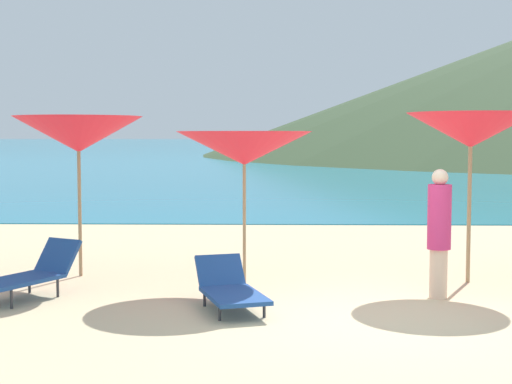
# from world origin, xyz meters

# --- Properties ---
(ground_plane) EXTENTS (50.00, 100.00, 0.30)m
(ground_plane) POSITION_xyz_m (0.00, 10.00, -0.15)
(ground_plane) COLOR beige
(ocean_water) EXTENTS (650.00, 440.00, 0.02)m
(ocean_water) POSITION_xyz_m (0.00, 228.92, 0.01)
(ocean_water) COLOR teal
(ocean_water) RESTS_ON ground_plane
(umbrella_2) EXTENTS (1.97, 1.97, 2.35)m
(umbrella_2) POSITION_xyz_m (-4.05, 2.42, 2.09)
(umbrella_2) COLOR #9E7F59
(umbrella_2) RESTS_ON ground_plane
(umbrella_3) EXTENTS (1.99, 1.99, 2.13)m
(umbrella_3) POSITION_xyz_m (-1.60, 1.81, 1.90)
(umbrella_3) COLOR #9E7F59
(umbrella_3) RESTS_ON ground_plane
(umbrella_4) EXTENTS (1.88, 1.88, 2.39)m
(umbrella_4) POSITION_xyz_m (1.55, 2.05, 2.14)
(umbrella_4) COLOR #9E7F59
(umbrella_4) RESTS_ON ground_plane
(lounge_chair_2) EXTENTS (1.18, 1.53, 0.69)m
(lounge_chair_2) POSITION_xyz_m (-4.29, 0.86, 0.32)
(lounge_chair_2) COLOR #1E478C
(lounge_chair_2) RESTS_ON ground_plane
(lounge_chair_5) EXTENTS (1.01, 1.51, 0.57)m
(lounge_chair_5) POSITION_xyz_m (-1.71, 0.32, 0.25)
(lounge_chair_5) COLOR #1E478C
(lounge_chair_5) RESTS_ON ground_plane
(beachgoer_1) EXTENTS (0.30, 0.30, 1.65)m
(beachgoer_1) POSITION_xyz_m (0.91, 0.99, 0.88)
(beachgoer_1) COLOR beige
(beachgoer_1) RESTS_ON ground_plane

